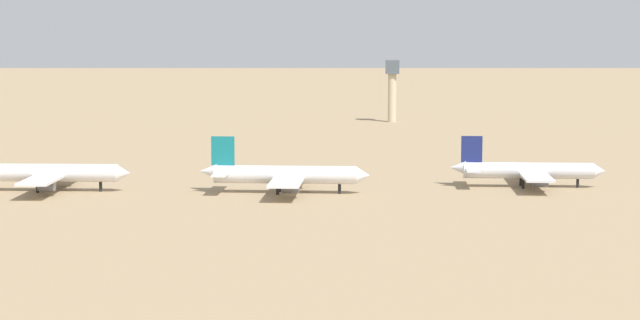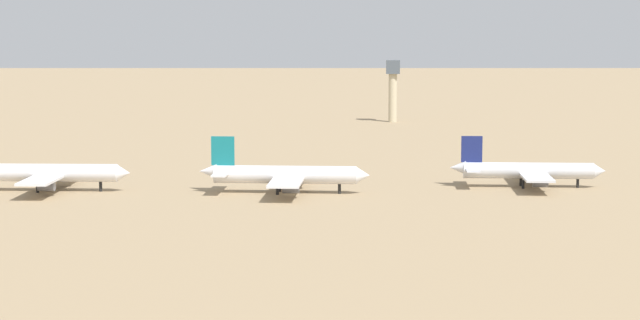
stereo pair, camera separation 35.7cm
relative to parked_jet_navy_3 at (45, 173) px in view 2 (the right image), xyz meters
name	(u,v)px [view 2 (the right image)]	position (x,y,z in m)	size (l,w,h in m)	color
ground	(287,194)	(53.52, -2.43, -4.07)	(4000.00, 4000.00, 0.00)	#9E8460
ridge_west	(389,23)	(90.55, 955.51, 36.48)	(252.50, 152.70, 81.11)	slate
parked_jet_navy_3	(45,173)	(0.00, 0.00, 0.00)	(37.48, 31.34, 12.42)	white
parked_jet_teal_4	(283,175)	(52.62, -0.74, -0.03)	(37.26, 31.22, 12.33)	white
parked_jet_navy_5	(527,171)	(106.65, 10.69, -0.29)	(34.87, 29.18, 11.55)	silver
control_tower	(393,85)	(79.89, 185.98, 10.15)	(5.20, 5.20, 23.57)	#C6B793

